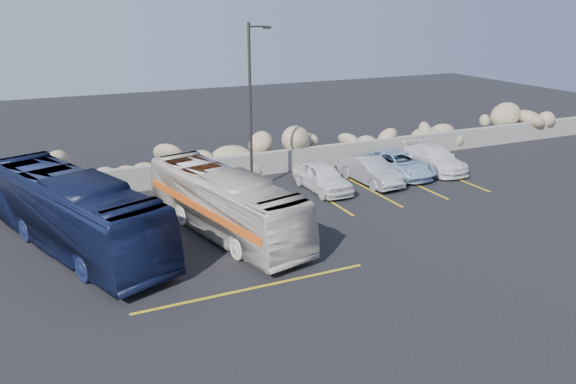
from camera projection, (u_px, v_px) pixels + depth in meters
name	position (u px, v px, depth m)	size (l,w,h in m)	color
ground	(286.00, 284.00, 18.46)	(90.00, 90.00, 0.00)	black
seawall	(188.00, 173.00, 28.61)	(60.00, 0.40, 1.20)	gray
riprap_pile	(182.00, 154.00, 29.42)	(54.00, 2.80, 2.60)	#91815F
parking_lines	(329.00, 210.00, 25.10)	(18.16, 9.36, 0.01)	gold
lamppost	(251.00, 104.00, 26.29)	(1.14, 0.18, 8.00)	#302E2B
vintage_bus	(224.00, 203.00, 22.25)	(2.16, 9.22, 2.57)	silver
tour_coach	(74.00, 212.00, 20.75)	(2.44, 10.42, 2.90)	#101838
car_a	(322.00, 177.00, 27.59)	(1.63, 4.05, 1.38)	white
car_b	(370.00, 171.00, 28.70)	(1.42, 4.07, 1.34)	#A0A0A4
car_c	(434.00, 158.00, 30.98)	(1.86, 4.58, 1.33)	white
car_d	(399.00, 164.00, 30.05)	(2.09, 4.54, 1.26)	#92B1CF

